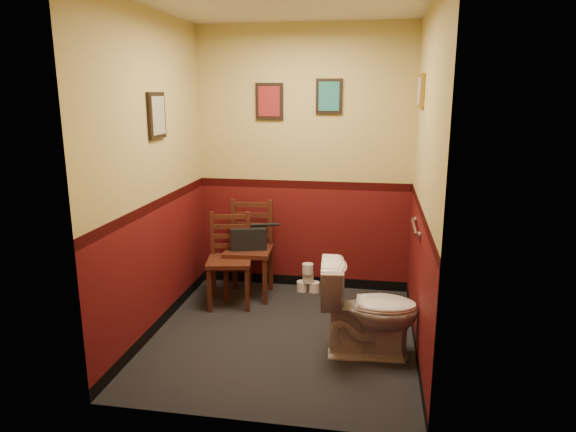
{
  "coord_description": "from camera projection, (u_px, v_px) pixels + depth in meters",
  "views": [
    {
      "loc": [
        0.73,
        -3.98,
        2.03
      ],
      "look_at": [
        0.0,
        0.25,
        1.0
      ],
      "focal_mm": 32.0,
      "sensor_mm": 36.0,
      "label": 1
    }
  ],
  "objects": [
    {
      "name": "ceiling",
      "position": [
        282.0,
        0.0,
        3.78
      ],
      "size": [
        2.2,
        2.4,
        0.0
      ],
      "primitive_type": "cube",
      "rotation": [
        3.14,
        0.0,
        0.0
      ],
      "color": "silver",
      "rests_on": "ground"
    },
    {
      "name": "framed_print_back_a",
      "position": [
        269.0,
        101.0,
        5.14
      ],
      "size": [
        0.28,
        0.04,
        0.36
      ],
      "color": "black",
      "rests_on": "wall_back"
    },
    {
      "name": "toilet",
      "position": [
        369.0,
        310.0,
        4.02
      ],
      "size": [
        0.8,
        0.49,
        0.76
      ],
      "primitive_type": "imported",
      "rotation": [
        0.0,
        0.0,
        1.65
      ],
      "color": "white",
      "rests_on": "floor"
    },
    {
      "name": "framed_print_left",
      "position": [
        157.0,
        116.0,
        4.25
      ],
      "size": [
        0.04,
        0.3,
        0.38
      ],
      "color": "black",
      "rests_on": "wall_left"
    },
    {
      "name": "grab_bar",
      "position": [
        415.0,
        227.0,
        4.25
      ],
      "size": [
        0.05,
        0.56,
        0.06
      ],
      "color": "silver",
      "rests_on": "wall_right"
    },
    {
      "name": "chair_right",
      "position": [
        250.0,
        249.0,
        5.21
      ],
      "size": [
        0.48,
        0.48,
        0.97
      ],
      "rotation": [
        0.0,
        0.0,
        0.06
      ],
      "color": "#3D1B12",
      "rests_on": "floor"
    },
    {
      "name": "tp_stack",
      "position": [
        308.0,
        280.0,
        5.36
      ],
      "size": [
        0.24,
        0.15,
        0.31
      ],
      "color": "silver",
      "rests_on": "floor"
    },
    {
      "name": "chair_left",
      "position": [
        230.0,
        260.0,
        5.01
      ],
      "size": [
        0.49,
        0.49,
        0.89
      ],
      "rotation": [
        0.0,
        0.0,
        0.19
      ],
      "color": "#3D1B12",
      "rests_on": "floor"
    },
    {
      "name": "toilet_brush",
      "position": [
        393.0,
        341.0,
        4.19
      ],
      "size": [
        0.1,
        0.1,
        0.37
      ],
      "color": "silver",
      "rests_on": "floor"
    },
    {
      "name": "handbag",
      "position": [
        248.0,
        238.0,
        5.13
      ],
      "size": [
        0.39,
        0.27,
        0.26
      ],
      "rotation": [
        0.0,
        0.0,
        0.28
      ],
      "color": "black",
      "rests_on": "chair_right"
    },
    {
      "name": "wall_right",
      "position": [
        424.0,
        185.0,
        3.91
      ],
      "size": [
        0.0,
        2.4,
        2.7
      ],
      "primitive_type": "cube",
      "rotation": [
        1.57,
        0.0,
        -1.57
      ],
      "color": "#520F10",
      "rests_on": "ground"
    },
    {
      "name": "floor",
      "position": [
        283.0,
        336.0,
        4.41
      ],
      "size": [
        2.2,
        2.4,
        0.0
      ],
      "primitive_type": "cube",
      "color": "black",
      "rests_on": "ground"
    },
    {
      "name": "wall_front",
      "position": [
        245.0,
        215.0,
        2.95
      ],
      "size": [
        2.2,
        0.0,
        2.7
      ],
      "primitive_type": "cube",
      "rotation": [
        -1.57,
        0.0,
        0.0
      ],
      "color": "#520F10",
      "rests_on": "ground"
    },
    {
      "name": "wall_back",
      "position": [
        304.0,
        161.0,
        5.25
      ],
      "size": [
        2.2,
        0.0,
        2.7
      ],
      "primitive_type": "cube",
      "rotation": [
        1.57,
        0.0,
        0.0
      ],
      "color": "#520F10",
      "rests_on": "ground"
    },
    {
      "name": "framed_print_right",
      "position": [
        421.0,
        91.0,
        4.33
      ],
      "size": [
        0.04,
        0.34,
        0.28
      ],
      "color": "olive",
      "rests_on": "wall_right"
    },
    {
      "name": "framed_print_back_b",
      "position": [
        329.0,
        96.0,
        5.03
      ],
      "size": [
        0.26,
        0.04,
        0.34
      ],
      "color": "black",
      "rests_on": "wall_back"
    },
    {
      "name": "wall_left",
      "position": [
        153.0,
        177.0,
        4.28
      ],
      "size": [
        0.0,
        2.4,
        2.7
      ],
      "primitive_type": "cube",
      "rotation": [
        1.57,
        0.0,
        1.57
      ],
      "color": "#520F10",
      "rests_on": "ground"
    }
  ]
}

